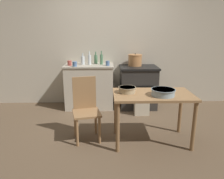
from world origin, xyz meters
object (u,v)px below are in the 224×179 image
chair (86,107)px  bottle_left (89,59)px  cup_mid_right (75,64)px  work_table (153,101)px  flour_sack (142,106)px  mixing_bowl_large (127,89)px  mixing_bowl_small (163,92)px  bottle_mid_left (83,60)px  stove (138,87)px  bottle_far_left (101,59)px  cup_center (70,63)px  bottle_center_left (96,59)px  stock_pot (135,60)px  cup_center_right (108,63)px

chair → bottle_left: (-0.03, 1.46, 0.54)m
chair → cup_mid_right: 1.34m
work_table → flour_sack: work_table is taller
mixing_bowl_large → mixing_bowl_small: mixing_bowl_small is taller
work_table → bottle_mid_left: bearing=125.7°
bottle_left → bottle_mid_left: (-0.14, 0.01, -0.02)m
stove → bottle_far_left: (-0.79, 0.06, 0.59)m
cup_center → cup_mid_right: 0.18m
chair → mixing_bowl_large: chair is taller
bottle_center_left → stock_pot: bearing=-6.3°
bottle_far_left → mixing_bowl_large: bearing=-75.5°
bottle_mid_left → cup_mid_right: bearing=-118.1°
chair → cup_center_right: 1.43m
mixing_bowl_small → cup_mid_right: 2.06m
stock_pot → bottle_left: size_ratio=1.06×
bottle_left → cup_mid_right: 0.38m
stove → mixing_bowl_large: (-0.38, -1.49, 0.36)m
mixing_bowl_large → cup_mid_right: cup_mid_right is taller
mixing_bowl_small → bottle_left: (-1.14, 1.72, 0.23)m
mixing_bowl_small → bottle_mid_left: (-1.29, 1.73, 0.21)m
work_table → cup_mid_right: cup_mid_right is taller
mixing_bowl_small → bottle_far_left: (-0.89, 1.72, 0.23)m
mixing_bowl_large → stock_pot: bearing=78.7°
flour_sack → cup_center_right: 1.11m
mixing_bowl_large → bottle_mid_left: size_ratio=1.10×
mixing_bowl_large → mixing_bowl_small: bearing=-18.6°
stove → flour_sack: (0.01, -0.46, -0.27)m
bottle_left → cup_center: (-0.41, -0.11, -0.06)m
bottle_left → cup_mid_right: bearing=-138.4°
chair → bottle_center_left: size_ratio=3.77×
work_table → bottle_center_left: size_ratio=4.51×
stove → stock_pot: size_ratio=3.00×
work_table → cup_center_right: (-0.64, 1.45, 0.33)m
work_table → bottle_left: (-1.03, 1.62, 0.39)m
flour_sack → cup_center: cup_center is taller
chair → stove: bearing=41.8°
work_table → cup_center: bearing=133.7°
work_table → chair: size_ratio=1.20×
bottle_far_left → bottle_left: bearing=179.8°
chair → bottle_far_left: bearing=68.9°
bottle_far_left → bottle_center_left: (-0.13, 0.12, -0.01)m
cup_mid_right → stove: bearing=8.0°
stove → stock_pot: bearing=127.9°
bottle_mid_left → cup_mid_right: size_ratio=2.42×
work_table → bottle_far_left: bearing=115.6°
chair → mixing_bowl_large: 0.70m
chair → bottle_mid_left: (-0.17, 1.47, 0.52)m
bottle_far_left → stove: bearing=-4.6°
stove → cup_mid_right: (-1.32, -0.19, 0.53)m
bottle_far_left → bottle_center_left: bearing=136.4°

